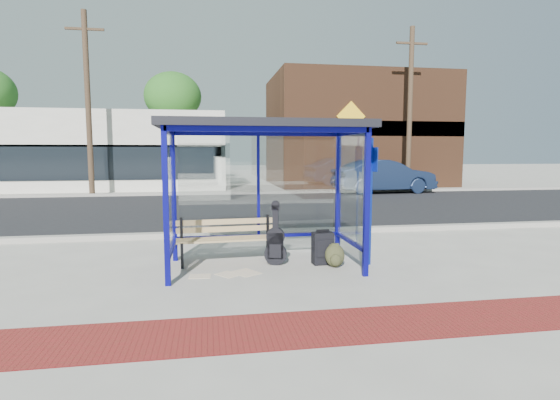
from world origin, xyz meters
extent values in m
plane|color=#B2ADA0|center=(0.00, 0.00, 0.00)|extent=(120.00, 120.00, 0.00)
cube|color=maroon|center=(0.00, -2.60, 0.01)|extent=(60.00, 1.00, 0.01)
cube|color=gray|center=(0.00, 2.90, 0.06)|extent=(60.00, 0.25, 0.12)
cube|color=black|center=(0.00, 8.00, 0.00)|extent=(60.00, 10.00, 0.00)
cube|color=gray|center=(0.00, 13.10, 0.06)|extent=(60.00, 0.25, 0.12)
cube|color=#B2ADA0|center=(0.00, 15.00, 0.00)|extent=(60.00, 4.00, 0.01)
cube|color=#0B0B7C|center=(-1.50, -0.75, 1.15)|extent=(0.08, 0.08, 2.30)
cube|color=#0B0B7C|center=(1.50, -0.75, 1.15)|extent=(0.08, 0.08, 2.30)
cube|color=#0B0B7C|center=(-1.50, 0.75, 1.15)|extent=(0.08, 0.08, 2.30)
cube|color=#0B0B7C|center=(1.50, 0.75, 1.15)|extent=(0.08, 0.08, 2.30)
cube|color=#0B0B7C|center=(0.00, 0.75, 2.26)|extent=(3.00, 0.08, 0.08)
cube|color=#0B0B7C|center=(0.00, -0.75, 2.26)|extent=(3.00, 0.08, 0.08)
cube|color=#0B0B7C|center=(-1.50, 0.00, 2.26)|extent=(0.08, 1.50, 0.08)
cube|color=#0B0B7C|center=(1.50, 0.00, 2.26)|extent=(0.08, 1.50, 0.08)
cube|color=#0B0B7C|center=(0.00, 0.75, 0.40)|extent=(3.00, 0.08, 0.06)
cube|color=#0B0B7C|center=(-1.50, 0.00, 0.40)|extent=(0.08, 1.50, 0.06)
cube|color=#0B0B7C|center=(1.50, 0.00, 0.40)|extent=(0.08, 1.50, 0.06)
cube|color=#0B0B7C|center=(0.00, 0.75, 1.35)|extent=(0.05, 0.05, 1.90)
cube|color=silver|center=(0.00, 0.75, 1.31)|extent=(2.84, 0.01, 1.82)
cube|color=silver|center=(-1.50, 0.00, 1.31)|extent=(0.02, 1.34, 1.82)
cube|color=silver|center=(1.50, 0.00, 1.31)|extent=(0.02, 1.34, 1.82)
cube|color=black|center=(0.00, 0.00, 2.36)|extent=(3.30, 1.80, 0.12)
cube|color=silver|center=(-9.00, 18.00, 2.00)|extent=(18.00, 6.00, 4.00)
cube|color=black|center=(-9.00, 15.05, 2.00)|extent=(18.00, 0.10, 0.60)
cube|color=black|center=(-9.00, 14.98, 1.40)|extent=(17.00, 0.04, 1.60)
cube|color=#59331E|center=(8.00, 18.50, 3.20)|extent=(10.00, 7.00, 6.40)
cube|color=black|center=(8.00, 15.05, 3.20)|extent=(10.00, 0.10, 0.80)
cube|color=yellow|center=(6.50, 14.95, 3.80)|extent=(1.56, 0.06, 1.56)
cylinder|color=#4C3826|center=(-3.00, 22.00, 2.50)|extent=(0.36, 0.36, 5.00)
ellipsoid|color=#1E5217|center=(-3.00, 22.00, 5.50)|extent=(3.60, 3.60, 3.06)
cylinder|color=#4C3826|center=(12.50, 22.00, 2.50)|extent=(0.36, 0.36, 5.00)
ellipsoid|color=#1E5217|center=(12.50, 22.00, 5.50)|extent=(3.60, 3.60, 3.06)
cylinder|color=#4C3826|center=(-6.00, 13.40, 4.00)|extent=(0.24, 0.24, 8.00)
cube|color=#4C3826|center=(-6.00, 13.40, 7.20)|extent=(1.60, 0.10, 0.10)
cylinder|color=#4C3826|center=(9.00, 13.40, 4.00)|extent=(0.24, 0.24, 8.00)
cube|color=#4C3826|center=(9.00, 13.40, 7.20)|extent=(1.60, 0.10, 0.10)
cube|color=black|center=(-1.35, 0.17, 0.21)|extent=(0.05, 0.05, 0.43)
cube|color=black|center=(-1.37, 0.54, 0.40)|extent=(0.05, 0.05, 0.81)
cube|color=black|center=(-1.36, 0.35, 0.21)|extent=(0.07, 0.39, 0.05)
cube|color=black|center=(0.17, 0.26, 0.21)|extent=(0.05, 0.05, 0.43)
cube|color=black|center=(0.15, 0.63, 0.40)|extent=(0.05, 0.05, 0.81)
cube|color=black|center=(0.16, 0.45, 0.21)|extent=(0.07, 0.39, 0.05)
cube|color=tan|center=(-0.59, 0.24, 0.43)|extent=(1.71, 0.19, 0.03)
cube|color=tan|center=(-0.60, 0.35, 0.43)|extent=(1.71, 0.19, 0.03)
cube|color=tan|center=(-0.60, 0.45, 0.43)|extent=(1.71, 0.19, 0.03)
cube|color=tan|center=(-0.61, 0.56, 0.43)|extent=(1.71, 0.19, 0.03)
cube|color=tan|center=(-0.61, 0.59, 0.57)|extent=(1.71, 0.13, 0.10)
cube|color=tan|center=(-0.61, 0.59, 0.70)|extent=(1.71, 0.13, 0.10)
cylinder|color=black|center=(0.22, 0.16, 0.19)|extent=(0.40, 0.19, 0.38)
cylinder|color=black|center=(0.22, 0.16, 0.49)|extent=(0.33, 0.18, 0.32)
cube|color=black|center=(0.22, 0.16, 0.34)|extent=(0.29, 0.17, 0.45)
cube|color=black|center=(0.22, 0.16, 0.80)|extent=(0.12, 0.11, 0.45)
cube|color=black|center=(0.22, 0.16, 1.00)|extent=(0.15, 0.12, 0.09)
cube|color=black|center=(1.03, 0.07, 0.28)|extent=(0.36, 0.24, 0.55)
cylinder|color=black|center=(0.90, 0.06, 0.02)|extent=(0.06, 0.20, 0.05)
cylinder|color=black|center=(1.16, 0.07, 0.02)|extent=(0.06, 0.20, 0.05)
cube|color=black|center=(1.03, 0.07, 0.59)|extent=(0.22, 0.05, 0.04)
cube|color=black|center=(1.04, -0.05, 0.30)|extent=(0.28, 0.03, 0.30)
ellipsoid|color=#2F301A|center=(1.19, -0.13, 0.20)|extent=(0.36, 0.28, 0.39)
ellipsoid|color=#2F301A|center=(1.17, -0.25, 0.14)|extent=(0.21, 0.16, 0.20)
cube|color=#2F301A|center=(1.19, -0.11, 0.38)|extent=(0.11, 0.06, 0.03)
cube|color=navy|center=(1.80, -0.09, 1.08)|extent=(0.08, 0.08, 2.17)
cube|color=navy|center=(1.84, -0.07, 1.81)|extent=(0.11, 0.26, 0.41)
cube|color=white|center=(-1.05, -0.35, 0.00)|extent=(0.35, 0.29, 0.01)
cube|color=white|center=(-0.62, -0.33, 0.00)|extent=(0.44, 0.45, 0.01)
cube|color=white|center=(-0.33, -0.27, 0.00)|extent=(0.52, 0.54, 0.01)
imported|color=#172441|center=(7.41, 12.65, 0.79)|extent=(4.95, 2.11, 1.59)
cylinder|color=#A2110B|center=(10.12, 13.72, 0.32)|extent=(0.22, 0.22, 0.65)
sphere|color=#A2110B|center=(10.12, 13.72, 0.68)|extent=(0.24, 0.24, 0.24)
cylinder|color=#A2110B|center=(10.12, 13.72, 0.43)|extent=(0.35, 0.13, 0.11)
camera|label=1|loc=(-0.91, -7.10, 1.92)|focal=28.00mm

